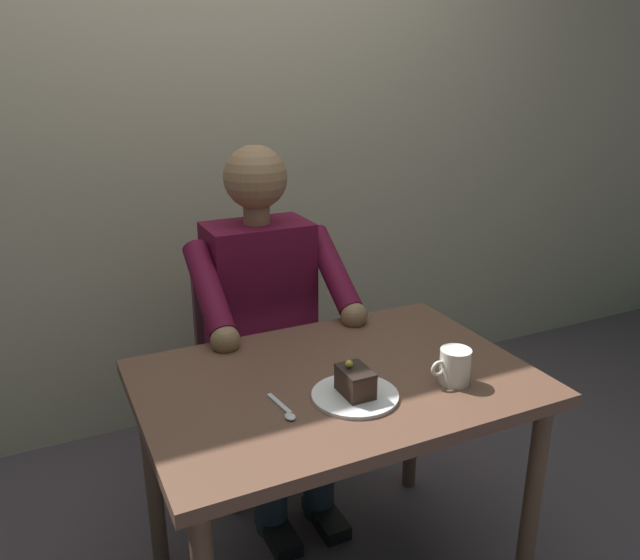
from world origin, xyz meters
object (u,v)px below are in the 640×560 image
(cake_slice, at_px, (355,381))
(dessert_spoon, at_px, (285,410))
(chair, at_px, (253,349))
(coffee_cup, at_px, (455,366))
(dining_table, at_px, (336,405))
(seated_person, at_px, (268,323))

(cake_slice, xyz_separation_m, dessert_spoon, (0.19, -0.01, -0.04))
(chair, xyz_separation_m, dessert_spoon, (0.20, 0.81, 0.22))
(dessert_spoon, bearing_deg, cake_slice, 176.71)
(coffee_cup, bearing_deg, dessert_spoon, -6.95)
(dining_table, relative_size, cake_slice, 10.22)
(cake_slice, xyz_separation_m, coffee_cup, (-0.28, 0.05, 0.00))
(chair, height_order, seated_person, seated_person)
(dining_table, xyz_separation_m, cake_slice, (0.01, 0.12, 0.13))
(dining_table, height_order, coffee_cup, coffee_cup)
(chair, bearing_deg, coffee_cup, 107.27)
(dining_table, relative_size, dessert_spoon, 7.42)
(seated_person, bearing_deg, cake_slice, 89.35)
(chair, height_order, dessert_spoon, chair)
(cake_slice, height_order, dessert_spoon, cake_slice)
(dining_table, distance_m, coffee_cup, 0.35)
(coffee_cup, bearing_deg, seated_person, -68.86)
(seated_person, relative_size, cake_slice, 12.28)
(seated_person, xyz_separation_m, coffee_cup, (-0.27, 0.70, 0.10))
(dining_table, xyz_separation_m, seated_person, (0.00, -0.53, 0.04))
(chair, xyz_separation_m, coffee_cup, (-0.27, 0.87, 0.27))
(seated_person, relative_size, dessert_spoon, 8.92)
(dining_table, bearing_deg, cake_slice, 86.46)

